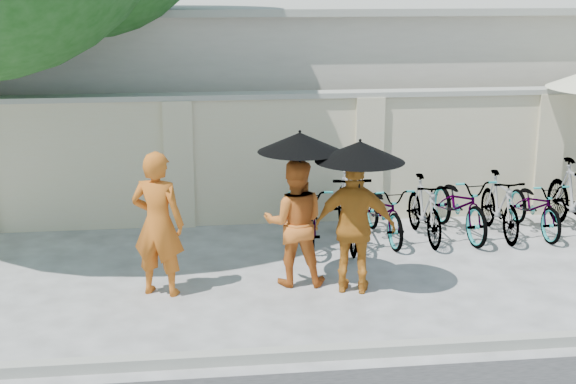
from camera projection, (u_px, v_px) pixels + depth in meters
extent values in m
plane|color=silver|center=(261.00, 297.00, 9.85)|extent=(80.00, 80.00, 0.00)
cube|color=#9E9F92|center=(276.00, 355.00, 8.20)|extent=(40.00, 0.16, 0.12)
cube|color=beige|center=(305.00, 159.00, 12.78)|extent=(20.00, 0.30, 2.00)
cube|color=#B4AC9C|center=(327.00, 89.00, 16.39)|extent=(14.00, 6.00, 3.20)
imported|color=#C45F19|center=(158.00, 224.00, 9.75)|extent=(0.77, 0.64, 1.81)
imported|color=#CE6723|center=(295.00, 223.00, 10.11)|extent=(0.86, 0.71, 1.63)
cylinder|color=black|center=(300.00, 179.00, 9.89)|extent=(0.02, 0.02, 0.94)
cone|color=black|center=(300.00, 142.00, 9.76)|extent=(1.04, 1.04, 0.24)
imported|color=#BA6F1E|center=(355.00, 227.00, 9.83)|extent=(1.07, 0.68, 1.69)
cylinder|color=black|center=(359.00, 186.00, 9.62)|extent=(0.02, 0.02, 0.85)
cone|color=black|center=(360.00, 151.00, 9.51)|extent=(1.08, 1.08, 0.25)
imported|color=gray|center=(307.00, 214.00, 11.70)|extent=(0.69, 1.81, 0.94)
imported|color=gray|center=(348.00, 207.00, 11.68)|extent=(0.65, 1.94, 1.15)
imported|color=gray|center=(384.00, 211.00, 11.94)|extent=(0.73, 1.70, 0.87)
imported|color=gray|center=(424.00, 209.00, 11.93)|extent=(0.48, 1.59, 0.95)
imported|color=gray|center=(460.00, 205.00, 12.13)|extent=(0.85, 1.89, 0.96)
imported|color=gray|center=(500.00, 205.00, 12.10)|extent=(0.49, 1.61, 0.96)
imported|color=gray|center=(535.00, 206.00, 12.25)|extent=(0.68, 1.66, 0.85)
imported|color=gray|center=(576.00, 198.00, 12.17)|extent=(0.56, 1.88, 1.12)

